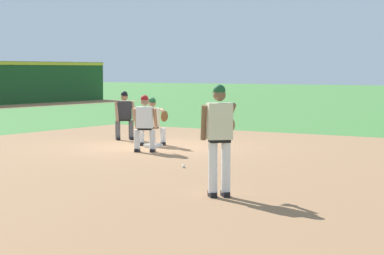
{
  "coord_description": "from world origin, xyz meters",
  "views": [
    {
      "loc": [
        -16.33,
        -11.87,
        2.1
      ],
      "look_at": [
        -4.1,
        -3.92,
        0.97
      ],
      "focal_mm": 70.0,
      "sensor_mm": 36.0,
      "label": 1
    }
  ],
  "objects_px": {
    "pitcher": "(220,133)",
    "umpire": "(124,114)",
    "baserunner": "(145,121)",
    "first_base_bag": "(153,146)",
    "first_baseman": "(153,119)",
    "baseball": "(184,166)"
  },
  "relations": [
    {
      "from": "baseball",
      "to": "baserunner",
      "type": "xyz_separation_m",
      "value": [
        2.01,
        2.53,
        0.76
      ]
    },
    {
      "from": "pitcher",
      "to": "umpire",
      "type": "distance_m",
      "value": 10.32
    },
    {
      "from": "baseball",
      "to": "pitcher",
      "type": "xyz_separation_m",
      "value": [
        -2.7,
        -2.52,
        1.02
      ]
    },
    {
      "from": "baseball",
      "to": "pitcher",
      "type": "height_order",
      "value": "pitcher"
    },
    {
      "from": "first_base_bag",
      "to": "pitcher",
      "type": "distance_m",
      "value": 8.13
    },
    {
      "from": "pitcher",
      "to": "umpire",
      "type": "bearing_deg",
      "value": 46.92
    },
    {
      "from": "first_baseman",
      "to": "umpire",
      "type": "bearing_deg",
      "value": 62.64
    },
    {
      "from": "pitcher",
      "to": "umpire",
      "type": "height_order",
      "value": "pitcher"
    },
    {
      "from": "baserunner",
      "to": "umpire",
      "type": "distance_m",
      "value": 3.41
    },
    {
      "from": "baseball",
      "to": "first_base_bag",
      "type": "bearing_deg",
      "value": 44.56
    },
    {
      "from": "pitcher",
      "to": "first_baseman",
      "type": "relative_size",
      "value": 1.39
    },
    {
      "from": "umpire",
      "to": "baseball",
      "type": "bearing_deg",
      "value": -130.9
    },
    {
      "from": "first_base_bag",
      "to": "pitcher",
      "type": "relative_size",
      "value": 0.2
    },
    {
      "from": "baserunner",
      "to": "umpire",
      "type": "xyz_separation_m",
      "value": [
        2.33,
        2.49,
        0.0
      ]
    },
    {
      "from": "baseball",
      "to": "umpire",
      "type": "relative_size",
      "value": 0.05
    },
    {
      "from": "pitcher",
      "to": "umpire",
      "type": "xyz_separation_m",
      "value": [
        7.05,
        7.54,
        -0.27
      ]
    },
    {
      "from": "first_baseman",
      "to": "pitcher",
      "type": "bearing_deg",
      "value": -136.57
    },
    {
      "from": "baserunner",
      "to": "first_base_bag",
      "type": "bearing_deg",
      "value": 25.99
    },
    {
      "from": "first_base_bag",
      "to": "pitcher",
      "type": "height_order",
      "value": "pitcher"
    },
    {
      "from": "pitcher",
      "to": "first_baseman",
      "type": "bearing_deg",
      "value": 43.43
    },
    {
      "from": "first_baseman",
      "to": "baseball",
      "type": "bearing_deg",
      "value": -136.25
    },
    {
      "from": "umpire",
      "to": "pitcher",
      "type": "bearing_deg",
      "value": -133.08
    }
  ]
}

